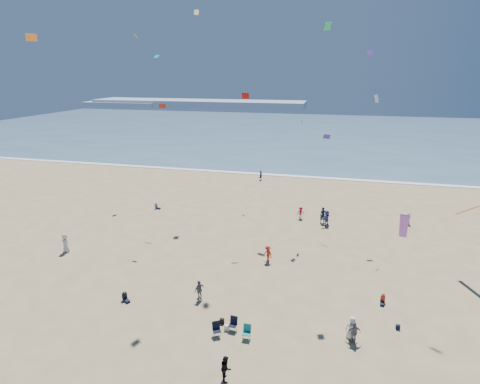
# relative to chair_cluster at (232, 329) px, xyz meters

# --- Properties ---
(ground) EXTENTS (220.00, 220.00, 0.00)m
(ground) POSITION_rel_chair_cluster_xyz_m (-2.57, -3.35, -0.50)
(ground) COLOR tan
(ground) RESTS_ON ground
(ocean) EXTENTS (220.00, 100.00, 0.06)m
(ocean) POSITION_rel_chair_cluster_xyz_m (-2.57, 91.65, -0.47)
(ocean) COLOR #476B84
(ocean) RESTS_ON ground
(surf_line) EXTENTS (220.00, 1.20, 0.08)m
(surf_line) POSITION_rel_chair_cluster_xyz_m (-2.57, 41.65, -0.46)
(surf_line) COLOR white
(surf_line) RESTS_ON ground
(headland_far) EXTENTS (110.00, 20.00, 3.20)m
(headland_far) POSITION_rel_chair_cluster_xyz_m (-62.57, 166.65, 1.10)
(headland_far) COLOR #7A8EA8
(headland_far) RESTS_ON ground
(headland_near) EXTENTS (40.00, 14.00, 2.00)m
(headland_near) POSITION_rel_chair_cluster_xyz_m (-102.57, 161.65, 0.50)
(headland_near) COLOR #7A8EA8
(headland_near) RESTS_ON ground
(standing_flyers) EXTENTS (37.39, 42.63, 1.93)m
(standing_flyers) POSITION_rel_chair_cluster_xyz_m (2.74, 11.92, 0.34)
(standing_flyers) COLOR slate
(standing_flyers) RESTS_ON ground
(seated_group) EXTENTS (27.08, 29.00, 0.84)m
(seated_group) POSITION_rel_chair_cluster_xyz_m (-1.06, 3.55, -0.08)
(seated_group) COLOR silver
(seated_group) RESTS_ON ground
(chair_cluster) EXTENTS (2.71, 1.53, 1.00)m
(chair_cluster) POSITION_rel_chair_cluster_xyz_m (0.00, 0.00, 0.00)
(chair_cluster) COLOR black
(chair_cluster) RESTS_ON ground
(white_tote) EXTENTS (0.35, 0.20, 0.40)m
(white_tote) POSITION_rel_chair_cluster_xyz_m (-0.47, 0.41, -0.30)
(white_tote) COLOR silver
(white_tote) RESTS_ON ground
(black_backpack) EXTENTS (0.30, 0.22, 0.38)m
(black_backpack) POSITION_rel_chair_cluster_xyz_m (-1.00, 1.03, -0.31)
(black_backpack) COLOR black
(black_backpack) RESTS_ON ground
(navy_bag) EXTENTS (0.28, 0.18, 0.34)m
(navy_bag) POSITION_rel_chair_cluster_xyz_m (11.01, 3.34, -0.33)
(navy_bag) COLOR black
(navy_bag) RESTS_ON ground
(kites_aloft) EXTENTS (45.92, 44.46, 30.26)m
(kites_aloft) POSITION_rel_chair_cluster_xyz_m (6.68, 10.71, 14.78)
(kites_aloft) COLOR #EA3D11
(kites_aloft) RESTS_ON ground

